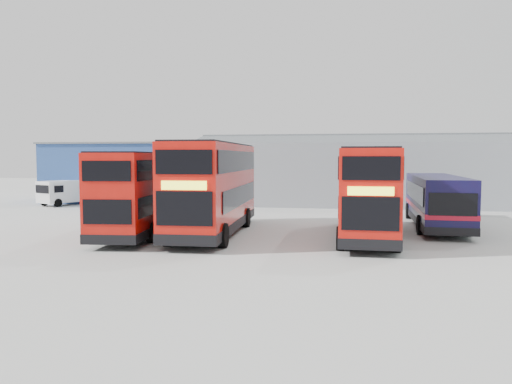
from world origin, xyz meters
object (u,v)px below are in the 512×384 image
Objects in this scene: single_decker_blue at (436,202)px; office_block at (125,172)px; maintenance_shed at (376,172)px; double_decker_centre at (214,189)px; double_decker_left at (143,194)px; panel_van at (67,191)px; double_decker_right at (366,194)px.

office_block is at bearing -25.86° from single_decker_blue.
office_block is 22.09m from maintenance_shed.
double_decker_left is at bearing -171.77° from double_decker_centre.
double_decker_centre is at bearing -115.30° from maintenance_shed.
double_decker_right is at bearing -5.65° from panel_van.
panel_van is (-12.18, 13.63, -0.94)m from double_decker_left.
maintenance_shed is 15.28m from single_decker_blue.
office_block is at bearing -68.33° from double_decker_left.
maintenance_shed is 3.07× the size of double_decker_left.
maintenance_shed is 21.63m from double_decker_centre.
double_decker_left is 0.97× the size of double_decker_right.
double_decker_right reaches higher than double_decker_left.
maintenance_shed is 2.79× the size of double_decker_centre.
single_decker_blue is at bearing -81.38° from maintenance_shed.
double_decker_left reaches higher than single_decker_blue.
double_decker_centre is (-9.24, -19.55, -0.32)m from maintenance_shed.
double_decker_left is 0.91× the size of double_decker_centre.
maintenance_shed reaches higher than office_block.
maintenance_shed is 19.54m from double_decker_right.
office_block is 1.24× the size of double_decker_left.
single_decker_blue is at bearing -166.48° from double_decker_left.
double_decker_right reaches higher than panel_van.
double_decker_right is at bearing 178.44° from double_decker_left.
double_decker_right is 0.97× the size of single_decker_blue.
office_block reaches higher than single_decker_blue.
double_decker_left is 3.56m from double_decker_centre.
double_decker_centre is 12.40m from single_decker_blue.
panel_van is (-23.21, 12.90, -1.03)m from double_decker_right.
office_block reaches higher than panel_van.
single_decker_blue is at bearing 6.07° from panel_van.
office_block is at bearing 80.69° from panel_van.
maintenance_shed reaches higher than double_decker_right.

